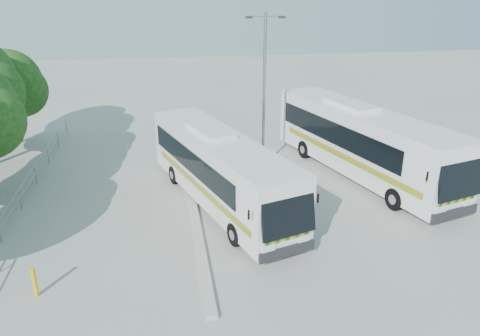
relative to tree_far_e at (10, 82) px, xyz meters
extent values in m
plane|color=#A2A29D|center=(12.63, -13.30, -3.89)|extent=(100.00, 100.00, 0.00)
cube|color=#B2B2AD|center=(10.33, -11.30, -3.81)|extent=(0.40, 16.00, 0.15)
cylinder|color=gray|center=(2.63, -9.30, -2.94)|extent=(0.06, 22.00, 0.06)
cylinder|color=gray|center=(2.63, -9.30, -3.34)|extent=(0.06, 22.00, 0.06)
cylinder|color=gray|center=(2.63, 0.70, -3.39)|extent=(0.06, 0.06, 1.00)
cylinder|color=#382314|center=(-0.07, 0.00, -2.50)|extent=(0.36, 0.36, 2.77)
sphere|color=#12380F|center=(-0.07, 0.00, 0.02)|extent=(4.03, 4.03, 4.03)
sphere|color=#12380F|center=(0.68, -0.50, -0.42)|extent=(3.28, 3.28, 3.28)
cube|color=silver|center=(11.63, -11.21, -2.11)|extent=(5.70, 11.52, 2.88)
cube|color=black|center=(13.36, -16.64, -1.76)|extent=(2.20, 1.07, 1.83)
cube|color=black|center=(10.31, -11.03, -1.76)|extent=(2.81, 8.66, 1.04)
cube|color=black|center=(12.60, -10.30, -1.76)|extent=(2.81, 8.66, 1.04)
cube|color=#0C5818|center=(10.57, -11.85, -2.66)|extent=(3.02, 9.37, 0.26)
cylinder|color=black|center=(11.73, -15.04, -3.41)|extent=(0.56, 0.99, 0.95)
cylinder|color=black|center=(13.77, -14.39, -3.41)|extent=(0.56, 0.99, 0.95)
cylinder|color=black|center=(9.63, -8.47, -3.41)|extent=(0.56, 0.99, 0.95)
cylinder|color=black|center=(11.67, -7.82, -3.41)|extent=(0.56, 0.99, 0.95)
cube|color=silver|center=(19.40, -8.97, -1.95)|extent=(5.79, 12.67, 3.16)
cube|color=black|center=(21.05, -14.99, -1.56)|extent=(2.42, 1.09, 2.01)
cube|color=black|center=(17.96, -8.72, -1.56)|extent=(2.68, 9.60, 1.14)
cube|color=black|center=(20.50, -8.02, -1.56)|extent=(2.68, 9.60, 1.14)
cube|color=#0A4C15|center=(18.21, -9.62, -2.54)|extent=(2.88, 10.39, 0.29)
cylinder|color=black|center=(19.34, -13.17, -3.37)|extent=(0.57, 1.08, 1.04)
cylinder|color=black|center=(21.60, -12.55, -3.37)|extent=(0.57, 1.08, 1.04)
cylinder|color=black|center=(17.34, -5.88, -3.37)|extent=(0.57, 1.08, 1.04)
cylinder|color=black|center=(19.59, -5.26, -3.37)|extent=(0.57, 1.08, 1.04)
cylinder|color=gray|center=(14.63, -6.76, 0.25)|extent=(0.19, 0.19, 8.26)
cylinder|color=gray|center=(14.63, -6.76, 4.17)|extent=(1.65, 0.33, 0.08)
cube|color=black|center=(13.81, -6.64, 4.12)|extent=(0.39, 0.24, 0.12)
cube|color=black|center=(15.45, -6.88, 4.12)|extent=(0.39, 0.24, 0.12)
cylinder|color=gold|center=(4.80, -17.13, -3.36)|extent=(0.16, 0.16, 1.06)
camera|label=1|loc=(9.24, -30.83, 5.64)|focal=35.00mm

